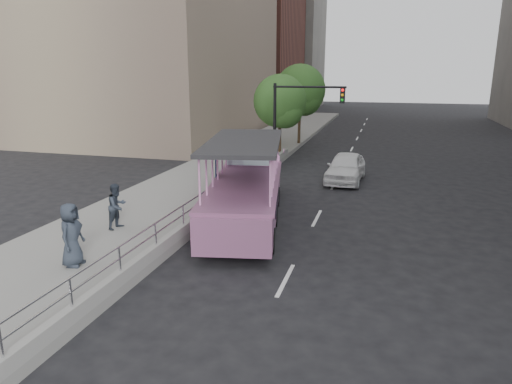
{
  "coord_description": "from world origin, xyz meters",
  "views": [
    {
      "loc": [
        3.52,
        -13.88,
        5.85
      ],
      "look_at": [
        -0.95,
        1.7,
        1.56
      ],
      "focal_mm": 32.0,
      "sensor_mm": 36.0,
      "label": 1
    }
  ],
  "objects": [
    {
      "name": "ground",
      "position": [
        0.0,
        0.0,
        0.0
      ],
      "size": [
        160.0,
        160.0,
        0.0
      ],
      "primitive_type": "plane",
      "color": "black"
    },
    {
      "name": "sidewalk",
      "position": [
        -5.75,
        10.0,
        0.15
      ],
      "size": [
        5.5,
        80.0,
        0.3
      ],
      "primitive_type": "cube",
      "color": "gray",
      "rests_on": "ground"
    },
    {
      "name": "kerb_wall",
      "position": [
        -3.12,
        2.0,
        0.48
      ],
      "size": [
        0.24,
        30.0,
        0.36
      ],
      "primitive_type": "cube",
      "color": "gray",
      "rests_on": "sidewalk"
    },
    {
      "name": "guardrail",
      "position": [
        -3.12,
        2.0,
        1.14
      ],
      "size": [
        0.07,
        22.0,
        0.71
      ],
      "color": "silver",
      "rests_on": "kerb_wall"
    },
    {
      "name": "duck_boat",
      "position": [
        -1.79,
        3.44,
        1.26
      ],
      "size": [
        4.43,
        10.53,
        3.4
      ],
      "color": "black",
      "rests_on": "ground"
    },
    {
      "name": "car",
      "position": [
        1.5,
        10.97,
        0.78
      ],
      "size": [
        2.07,
        4.67,
        1.56
      ],
      "primitive_type": "imported",
      "rotation": [
        0.0,
        0.0,
        -0.05
      ],
      "color": "white",
      "rests_on": "ground"
    },
    {
      "name": "pedestrian_mid",
      "position": [
        -5.68,
        -0.06,
        1.13
      ],
      "size": [
        0.77,
        0.91,
        1.67
      ],
      "primitive_type": "imported",
      "rotation": [
        0.0,
        0.0,
        1.39
      ],
      "color": "#2A333E",
      "rests_on": "sidewalk"
    },
    {
      "name": "pedestrian_far",
      "position": [
        -5.11,
        -3.34,
        1.25
      ],
      "size": [
        0.72,
        1.0,
        1.9
      ],
      "primitive_type": "imported",
      "rotation": [
        0.0,
        0.0,
        1.7
      ],
      "color": "#2A333E",
      "rests_on": "sidewalk"
    },
    {
      "name": "parking_sign",
      "position": [
        -3.0,
        3.0,
        1.62
      ],
      "size": [
        0.18,
        0.56,
        2.55
      ],
      "color": "black",
      "rests_on": "ground"
    },
    {
      "name": "traffic_signal",
      "position": [
        -1.7,
        12.5,
        3.5
      ],
      "size": [
        4.2,
        0.32,
        5.2
      ],
      "color": "black",
      "rests_on": "ground"
    },
    {
      "name": "street_tree_near",
      "position": [
        -3.3,
        15.93,
        3.82
      ],
      "size": [
        3.52,
        3.52,
        5.72
      ],
      "color": "#3C2C1B",
      "rests_on": "ground"
    },
    {
      "name": "street_tree_far",
      "position": [
        -3.1,
        21.93,
        4.31
      ],
      "size": [
        3.97,
        3.97,
        6.45
      ],
      "color": "#3C2C1B",
      "rests_on": "ground"
    },
    {
      "name": "midrise_brick",
      "position": [
        -18.0,
        48.0,
        13.0
      ],
      "size": [
        18.0,
        16.0,
        26.0
      ],
      "primitive_type": "cube",
      "color": "brown",
      "rests_on": "ground"
    },
    {
      "name": "midrise_stone_b",
      "position": [
        -16.0,
        64.0,
        10.0
      ],
      "size": [
        16.0,
        14.0,
        20.0
      ],
      "primitive_type": "cube",
      "color": "gray",
      "rests_on": "ground"
    }
  ]
}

